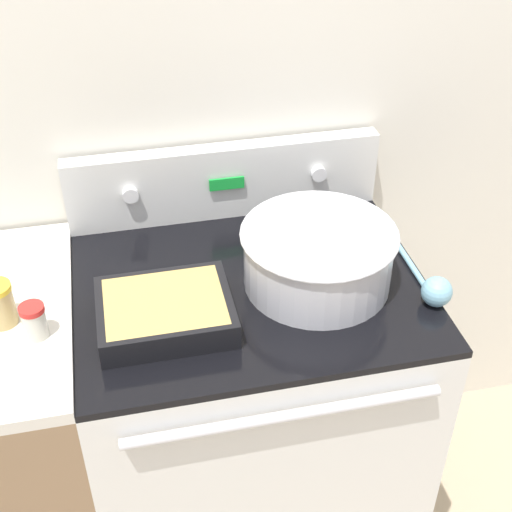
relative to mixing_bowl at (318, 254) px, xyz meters
The scene contains 7 objects.
kitchen_wall 0.48m from the mixing_bowl, 111.07° to the left, with size 8.00×0.05×2.50m.
stove_range 0.57m from the mixing_bowl, 167.45° to the left, with size 0.81×0.68×0.94m.
control_panel 0.37m from the mixing_bowl, 114.44° to the left, with size 0.81×0.07×0.20m.
mixing_bowl is the anchor object (origin of this frame).
casserole_dish 0.37m from the mixing_bowl, 169.60° to the right, with size 0.29×0.23×0.06m.
ladle 0.27m from the mixing_bowl, 25.74° to the right, with size 0.07×0.30×0.07m.
spice_jar_red_cap 0.63m from the mixing_bowl, behind, with size 0.05×0.05×0.08m.
Camera 1 is at (-0.27, -0.94, 1.97)m, focal length 50.00 mm.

